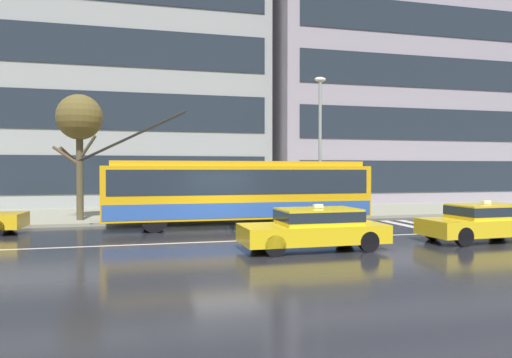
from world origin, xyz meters
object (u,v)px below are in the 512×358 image
object	(u,v)px
trolleybus	(239,191)
taxi_oncoming_far	(483,221)
street_lamp	(320,134)
taxi_oncoming_near	(315,227)
pedestrian_at_shelter	(302,184)
pedestrian_approaching_curb	(288,195)
street_tree_bare	(79,120)
bus_shelter	(194,177)

from	to	relation	value
trolleybus	taxi_oncoming_far	bearing A→B (deg)	-39.65
street_lamp	trolleybus	bearing A→B (deg)	-151.48
taxi_oncoming_near	street_lamp	size ratio (longest dim) A/B	0.64
taxi_oncoming_far	pedestrian_at_shelter	xyz separation A→B (m)	(-2.85, 10.47, 0.99)
pedestrian_approaching_curb	street_tree_bare	distance (m)	10.67
taxi_oncoming_far	bus_shelter	bearing A→B (deg)	133.88
trolleybus	street_tree_bare	distance (m)	8.13
trolleybus	bus_shelter	bearing A→B (deg)	116.33
bus_shelter	street_tree_bare	world-z (taller)	street_tree_bare
street_lamp	street_tree_bare	xyz separation A→B (m)	(-11.53, 0.57, 0.47)
trolleybus	street_tree_bare	size ratio (longest dim) A/B	2.10
street_lamp	taxi_oncoming_near	bearing A→B (deg)	-112.83
taxi_oncoming_far	taxi_oncoming_near	bearing A→B (deg)	-178.08
taxi_oncoming_far	pedestrian_approaching_curb	size ratio (longest dim) A/B	2.57
trolleybus	street_tree_bare	xyz separation A→B (m)	(-6.79, 3.15, 3.17)
pedestrian_approaching_curb	street_lamp	xyz separation A→B (m)	(1.48, -0.71, 3.12)
pedestrian_at_shelter	street_tree_bare	world-z (taller)	street_tree_bare
taxi_oncoming_near	bus_shelter	bearing A→B (deg)	105.40
taxi_oncoming_near	street_tree_bare	xyz separation A→B (m)	(-7.82, 9.39, 4.02)
bus_shelter	street_tree_bare	size ratio (longest dim) A/B	0.66
trolleybus	pedestrian_approaching_curb	size ratio (longest dim) A/B	7.24
trolleybus	taxi_oncoming_far	distance (m)	9.50
trolleybus	taxi_oncoming_near	world-z (taller)	trolleybus
bus_shelter	pedestrian_at_shelter	xyz separation A→B (m)	(5.99, 1.27, -0.39)
taxi_oncoming_near	pedestrian_approaching_curb	xyz separation A→B (m)	(2.23, 9.53, 0.42)
street_tree_bare	taxi_oncoming_near	bearing A→B (deg)	-50.24
pedestrian_approaching_curb	street_tree_bare	xyz separation A→B (m)	(-10.04, -0.14, 3.59)
pedestrian_approaching_curb	trolleybus	bearing A→B (deg)	-134.73
trolleybus	street_lamp	xyz separation A→B (m)	(4.74, 2.57, 2.70)
trolleybus	bus_shelter	xyz separation A→B (m)	(-1.57, 3.16, 0.53)
trolleybus	pedestrian_approaching_curb	world-z (taller)	trolleybus
taxi_oncoming_far	trolleybus	bearing A→B (deg)	140.35
street_lamp	pedestrian_approaching_curb	bearing A→B (deg)	154.45
pedestrian_approaching_curb	street_tree_bare	bearing A→B (deg)	-179.22
pedestrian_at_shelter	street_tree_bare	xyz separation A→B (m)	(-11.22, -1.29, 3.03)
taxi_oncoming_far	pedestrian_at_shelter	distance (m)	10.90
bus_shelter	street_tree_bare	xyz separation A→B (m)	(-5.22, -0.02, 2.64)
pedestrian_approaching_curb	taxi_oncoming_near	bearing A→B (deg)	-103.16
bus_shelter	pedestrian_at_shelter	distance (m)	6.14
bus_shelter	pedestrian_at_shelter	size ratio (longest dim) A/B	1.99
pedestrian_at_shelter	pedestrian_approaching_curb	world-z (taller)	pedestrian_at_shelter
bus_shelter	street_tree_bare	bearing A→B (deg)	-179.83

